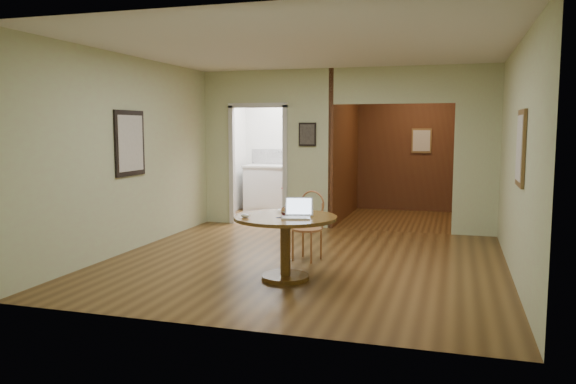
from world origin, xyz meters
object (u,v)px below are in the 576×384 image
(chair, at_px, (309,221))
(closed_laptop, at_px, (290,211))
(dining_table, at_px, (285,233))
(open_laptop, at_px, (297,212))

(chair, bearing_deg, closed_laptop, -80.46)
(dining_table, height_order, closed_laptop, closed_laptop)
(open_laptop, bearing_deg, dining_table, 142.58)
(chair, relative_size, closed_laptop, 3.04)
(open_laptop, bearing_deg, chair, 83.42)
(chair, height_order, open_laptop, open_laptop)
(dining_table, distance_m, chair, 1.02)
(dining_table, height_order, open_laptop, open_laptop)
(chair, xyz_separation_m, closed_laptop, (-0.05, -0.70, 0.24))
(closed_laptop, bearing_deg, dining_table, -91.50)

